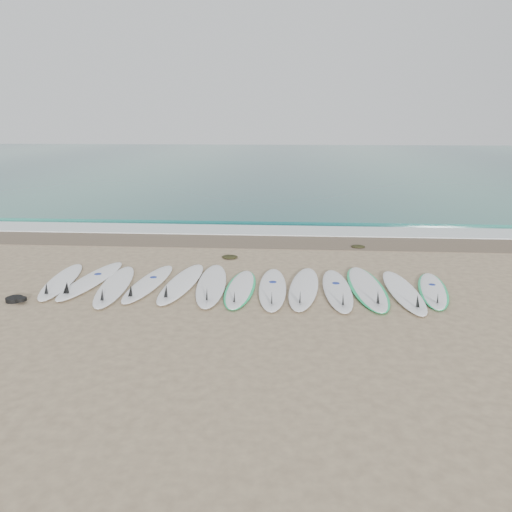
# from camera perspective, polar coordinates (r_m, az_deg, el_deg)

# --- Properties ---
(ground) EXTENTS (120.00, 120.00, 0.00)m
(ground) POSITION_cam_1_polar(r_m,az_deg,el_deg) (10.46, -1.64, -3.63)
(ground) COLOR #988263
(ocean) EXTENTS (120.00, 55.00, 0.03)m
(ocean) POSITION_cam_1_polar(r_m,az_deg,el_deg) (42.48, 2.71, 10.78)
(ocean) COLOR #20615B
(ocean) RESTS_ON ground
(wet_sand_band) EXTENTS (120.00, 1.80, 0.01)m
(wet_sand_band) POSITION_cam_1_polar(r_m,az_deg,el_deg) (14.38, -0.05, 1.70)
(wet_sand_band) COLOR brown
(wet_sand_band) RESTS_ON ground
(foam_band) EXTENTS (120.00, 1.40, 0.04)m
(foam_band) POSITION_cam_1_polar(r_m,az_deg,el_deg) (15.74, 0.31, 2.95)
(foam_band) COLOR silver
(foam_band) RESTS_ON ground
(wave_crest) EXTENTS (120.00, 1.00, 0.10)m
(wave_crest) POSITION_cam_1_polar(r_m,az_deg,el_deg) (17.20, 0.64, 4.12)
(wave_crest) COLOR #20615B
(wave_crest) RESTS_ON ground
(surfboard_0) EXTENTS (0.88, 2.61, 0.33)m
(surfboard_0) POSITION_cam_1_polar(r_m,az_deg,el_deg) (11.46, -21.43, -2.71)
(surfboard_0) COLOR white
(surfboard_0) RESTS_ON ground
(surfboard_1) EXTENTS (0.85, 2.81, 0.35)m
(surfboard_1) POSITION_cam_1_polar(r_m,az_deg,el_deg) (11.30, -18.42, -2.65)
(surfboard_1) COLOR white
(surfboard_1) RESTS_ON ground
(surfboard_2) EXTENTS (0.87, 2.80, 0.35)m
(surfboard_2) POSITION_cam_1_polar(r_m,az_deg,el_deg) (10.78, -15.91, -3.31)
(surfboard_2) COLOR white
(surfboard_2) RESTS_ON ground
(surfboard_3) EXTENTS (0.78, 2.65, 0.33)m
(surfboard_3) POSITION_cam_1_polar(r_m,az_deg,el_deg) (10.78, -12.26, -3.07)
(surfboard_3) COLOR white
(surfboard_3) RESTS_ON ground
(surfboard_4) EXTENTS (0.81, 2.82, 0.36)m
(surfboard_4) POSITION_cam_1_polar(r_m,az_deg,el_deg) (10.65, -8.59, -3.10)
(surfboard_4) COLOR white
(surfboard_4) RESTS_ON ground
(surfboard_5) EXTENTS (0.81, 2.92, 0.37)m
(surfboard_5) POSITION_cam_1_polar(r_m,az_deg,el_deg) (10.47, -5.14, -3.30)
(surfboard_5) COLOR white
(surfboard_5) RESTS_ON ground
(surfboard_6) EXTENTS (0.65, 2.48, 0.31)m
(surfboard_6) POSITION_cam_1_polar(r_m,az_deg,el_deg) (10.26, -1.83, -3.74)
(surfboard_6) COLOR white
(surfboard_6) RESTS_ON ground
(surfboard_7) EXTENTS (0.62, 2.72, 0.35)m
(surfboard_7) POSITION_cam_1_polar(r_m,az_deg,el_deg) (10.21, 1.90, -3.75)
(surfboard_7) COLOR white
(surfboard_7) RESTS_ON ground
(surfboard_8) EXTENTS (0.84, 2.83, 0.36)m
(surfboard_8) POSITION_cam_1_polar(r_m,az_deg,el_deg) (10.29, 5.47, -3.66)
(surfboard_8) COLOR white
(surfboard_8) RESTS_ON ground
(surfboard_9) EXTENTS (0.61, 2.70, 0.34)m
(surfboard_9) POSITION_cam_1_polar(r_m,az_deg,el_deg) (10.27, 9.30, -3.85)
(surfboard_9) COLOR silver
(surfboard_9) RESTS_ON ground
(surfboard_10) EXTENTS (0.82, 2.93, 0.37)m
(surfboard_10) POSITION_cam_1_polar(r_m,az_deg,el_deg) (10.53, 12.60, -3.55)
(surfboard_10) COLOR silver
(surfboard_10) RESTS_ON ground
(surfboard_11) EXTENTS (0.68, 2.74, 0.35)m
(surfboard_11) POSITION_cam_1_polar(r_m,az_deg,el_deg) (10.46, 16.56, -3.94)
(surfboard_11) COLOR white
(surfboard_11) RESTS_ON ground
(surfboard_12) EXTENTS (0.97, 2.43, 0.30)m
(surfboard_12) POSITION_cam_1_polar(r_m,az_deg,el_deg) (10.78, 19.58, -3.70)
(surfboard_12) COLOR white
(surfboard_12) RESTS_ON ground
(seaweed_near) EXTENTS (0.41, 0.32, 0.08)m
(seaweed_near) POSITION_cam_1_polar(r_m,az_deg,el_deg) (12.63, -3.01, -0.10)
(seaweed_near) COLOR black
(seaweed_near) RESTS_ON ground
(seaweed_far) EXTENTS (0.38, 0.29, 0.07)m
(seaweed_far) POSITION_cam_1_polar(r_m,az_deg,el_deg) (13.94, 11.59, 1.08)
(seaweed_far) COLOR black
(seaweed_far) RESTS_ON ground
(leash_coil) EXTENTS (0.46, 0.36, 0.11)m
(leash_coil) POSITION_cam_1_polar(r_m,az_deg,el_deg) (10.71, -25.75, -4.47)
(leash_coil) COLOR black
(leash_coil) RESTS_ON ground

